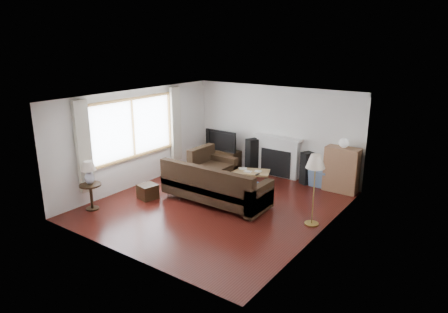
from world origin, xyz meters
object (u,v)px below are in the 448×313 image
Objects in this scene: sectional_sofa at (215,184)px; coffee_table at (249,178)px; bookshelf at (342,170)px; side_table at (91,197)px; tv_stand at (223,158)px; floor_lamp at (314,190)px.

sectional_sofa is 1.45m from coffee_table.
side_table is at bearing -133.87° from bookshelf.
tv_stand is 1.01× the size of coffee_table.
floor_lamp reaches higher than sectional_sofa.
sectional_sofa is at bearing -58.15° from tv_stand.
floor_lamp reaches higher than bookshelf.
side_table is (-4.37, -2.15, -0.46)m from floor_lamp.
bookshelf is at bearing 0.57° from tv_stand.
side_table is (-4.17, -4.34, -0.27)m from bookshelf.
bookshelf reaches higher than coffee_table.
floor_lamp is at bearing -29.60° from tv_stand.
floor_lamp is at bearing 5.45° from sectional_sofa.
floor_lamp is (2.28, -1.21, 0.55)m from coffee_table.
floor_lamp reaches higher than coffee_table.
floor_lamp is (0.19, -2.20, 0.18)m from bookshelf.
tv_stand is 4.40m from floor_lamp.
floor_lamp is at bearing -51.08° from coffee_table.
sectional_sofa is (1.48, -2.38, 0.19)m from tv_stand.
coffee_table is (0.04, 1.43, -0.25)m from sectional_sofa.
side_table is at bearing -136.70° from sectional_sofa.
sectional_sofa is at bearing -131.41° from bookshelf.
tv_stand is 1.80m from coffee_table.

